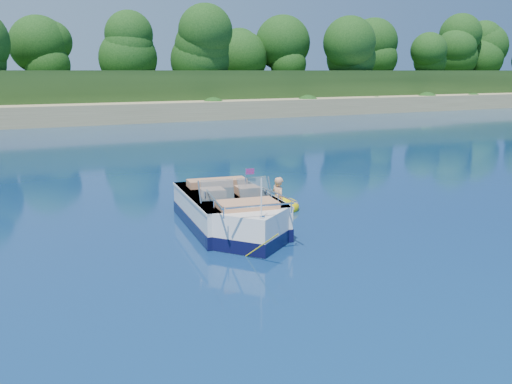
{
  "coord_description": "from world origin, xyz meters",
  "views": [
    {
      "loc": [
        -4.85,
        -8.78,
        3.97
      ],
      "look_at": [
        1.81,
        4.25,
        0.85
      ],
      "focal_mm": 40.0,
      "sensor_mm": 36.0,
      "label": 1
    }
  ],
  "objects": [
    {
      "name": "ground",
      "position": [
        0.0,
        0.0,
        0.0
      ],
      "size": [
        160.0,
        160.0,
        0.0
      ],
      "primitive_type": "plane",
      "color": "#0B1C4D",
      "rests_on": "ground"
    },
    {
      "name": "treeline",
      "position": [
        0.04,
        41.01,
        5.55
      ],
      "size": [
        150.0,
        7.12,
        8.19
      ],
      "color": "black",
      "rests_on": "ground"
    },
    {
      "name": "tow_tube",
      "position": [
        3.07,
        5.39,
        0.09
      ],
      "size": [
        1.56,
        1.56,
        0.35
      ],
      "rotation": [
        0.0,
        0.0,
        -0.2
      ],
      "color": "#FFDF03",
      "rests_on": "ground"
    },
    {
      "name": "boy",
      "position": [
        3.04,
        5.32,
        0.0
      ],
      "size": [
        0.42,
        0.78,
        1.48
      ],
      "primitive_type": "imported",
      "rotation": [
        0.0,
        -0.17,
        1.68
      ],
      "color": "tan",
      "rests_on": "ground"
    },
    {
      "name": "shoreline",
      "position": [
        0.0,
        63.77,
        0.98
      ],
      "size": [
        170.0,
        59.0,
        6.0
      ],
      "color": "#917F54",
      "rests_on": "ground"
    },
    {
      "name": "motorboat",
      "position": [
        0.99,
        4.0,
        0.38
      ],
      "size": [
        2.63,
        5.87,
        1.96
      ],
      "rotation": [
        0.0,
        0.0,
        -0.14
      ],
      "color": "white",
      "rests_on": "ground"
    }
  ]
}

